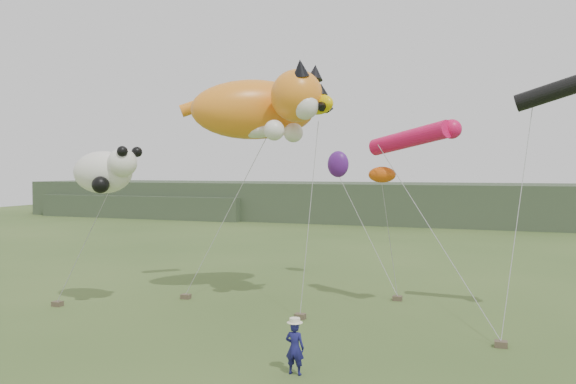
% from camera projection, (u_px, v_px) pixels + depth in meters
% --- Properties ---
extents(ground, '(120.00, 120.00, 0.00)m').
position_uv_depth(ground, '(229.00, 361.00, 15.92)').
color(ground, '#385123').
rests_on(ground, ground).
extents(headland, '(90.00, 13.00, 4.00)m').
position_uv_depth(headland, '(387.00, 203.00, 58.93)').
color(headland, '#2D3D28').
rests_on(headland, ground).
extents(festival_attendant, '(0.52, 0.35, 1.42)m').
position_uv_depth(festival_attendant, '(295.00, 348.00, 14.85)').
color(festival_attendant, '#171756').
rests_on(festival_attendant, ground).
extents(sandbag_anchors, '(16.90, 5.84, 0.19)m').
position_uv_depth(sandbag_anchors, '(278.00, 310.00, 21.34)').
color(sandbag_anchors, brown).
rests_on(sandbag_anchors, ground).
extents(cat_kite, '(7.17, 5.41, 3.05)m').
position_uv_depth(cat_kite, '(263.00, 108.00, 22.80)').
color(cat_kite, orange).
rests_on(cat_kite, ground).
extents(fish_kite, '(2.59, 1.71, 1.25)m').
position_uv_depth(fish_kite, '(308.00, 104.00, 21.63)').
color(fish_kite, '#E2BC02').
rests_on(fish_kite, ground).
extents(tube_kites, '(8.87, 2.50, 3.03)m').
position_uv_depth(tube_kites, '(486.00, 114.00, 20.05)').
color(tube_kites, black).
rests_on(tube_kites, ground).
extents(panda_kite, '(2.87, 1.86, 1.79)m').
position_uv_depth(panda_kite, '(106.00, 171.00, 21.40)').
color(panda_kite, white).
rests_on(panda_kite, ground).
extents(misc_kites, '(3.99, 5.05, 1.42)m').
position_uv_depth(misc_kites, '(350.00, 167.00, 25.52)').
color(misc_kites, '#D04F0C').
rests_on(misc_kites, ground).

